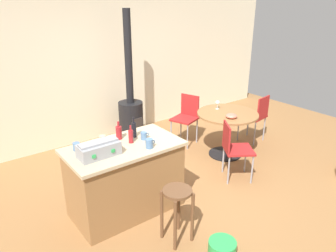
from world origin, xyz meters
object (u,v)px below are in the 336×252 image
kitchen_island (125,178)px  folding_chair_far (234,147)px  bottle_1 (131,136)px  cup_2 (144,136)px  serving_bowl (231,116)px  cup_0 (103,139)px  folding_chair_left (256,115)px  dining_table (227,123)px  folding_chair_near (186,115)px  bottle_0 (134,129)px  wine_glass (218,103)px  wood_stove (131,112)px  bottle_2 (119,132)px  cup_1 (149,143)px  wooden_stool (177,204)px  plastic_bucket (222,250)px  toolbox (99,149)px  cup_3 (77,146)px

kitchen_island → folding_chair_far: size_ratio=1.58×
bottle_1 → cup_2: size_ratio=1.95×
cup_2 → serving_bowl: 1.70m
bottle_1 → cup_0: size_ratio=1.88×
folding_chair_far → cup_2: 1.44m
folding_chair_left → dining_table: bearing=-175.8°
folding_chair_near → kitchen_island: bearing=-149.7°
bottle_0 → wine_glass: bottle_0 is taller
kitchen_island → cup_2: size_ratio=11.99×
folding_chair_far → wood_stove: (-0.48, 2.05, 0.06)m
bottle_2 → cup_1: size_ratio=1.82×
wooden_stool → wine_glass: wine_glass is taller
folding_chair_near → cup_2: size_ratio=7.78×
cup_0 → wood_stove: bearing=50.0°
bottle_1 → plastic_bucket: size_ratio=0.76×
toolbox → cup_3: size_ratio=3.81×
folding_chair_far → toolbox: toolbox is taller
wooden_stool → cup_3: (-0.65, 1.01, 0.48)m
toolbox → folding_chair_far: bearing=-5.6°
cup_1 → folding_chair_left: bearing=12.8°
bottle_0 → plastic_bucket: bottle_0 is taller
wooden_stool → bottle_1: (-0.05, 0.82, 0.52)m
cup_1 → plastic_bucket: 1.37m
dining_table → folding_chair_left: size_ratio=1.12×
wood_stove → plastic_bucket: bearing=-104.3°
bottle_0 → cup_2: bearing=-67.7°
folding_chair_near → cup_3: cup_3 is taller
kitchen_island → folding_chair_near: (1.90, 1.11, 0.08)m
folding_chair_left → serving_bowl: size_ratio=4.89×
folding_chair_left → bottle_0: bottle_0 is taller
wine_glass → dining_table: bearing=-92.8°
folding_chair_left → wine_glass: 0.90m
bottle_0 → cup_3: bottle_0 is taller
kitchen_island → serving_bowl: bearing=3.8°
folding_chair_left → cup_3: cup_3 is taller
cup_3 → plastic_bucket: bearing=-60.7°
dining_table → cup_3: cup_3 is taller
wood_stove → bottle_1: (-1.04, -1.77, 0.41)m
toolbox → dining_table: bearing=9.2°
wooden_stool → cup_0: 1.19m
wooden_stool → folding_chair_far: bearing=20.1°
dining_table → wood_stove: size_ratio=0.42×
dining_table → wine_glass: bearing=87.2°
dining_table → serving_bowl: serving_bowl is taller
toolbox → bottle_2: 0.48m
dining_table → wine_glass: size_ratio=6.89×
toolbox → wine_glass: (2.46, 0.65, -0.12)m
kitchen_island → cup_0: 0.56m
wood_stove → toolbox: wood_stove is taller
dining_table → folding_chair_near: size_ratio=1.13×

